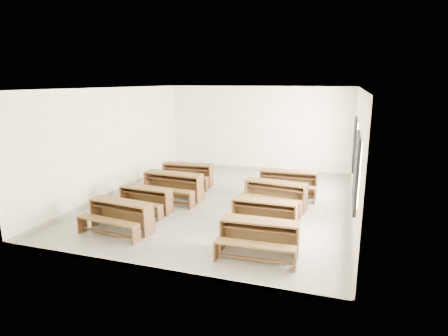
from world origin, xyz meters
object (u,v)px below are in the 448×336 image
(desk_set_2, at_px, (173,184))
(desk_set_7, at_px, (288,181))
(desk_set_6, at_px, (275,193))
(desk_set_0, at_px, (120,214))
(desk_set_3, at_px, (187,173))
(desk_set_4, at_px, (259,235))
(desk_set_1, at_px, (145,198))
(desk_set_5, at_px, (264,212))

(desk_set_2, bearing_deg, desk_set_7, 28.21)
(desk_set_6, relative_size, desk_set_7, 1.02)
(desk_set_0, height_order, desk_set_3, desk_set_3)
(desk_set_2, bearing_deg, desk_set_0, -89.45)
(desk_set_0, height_order, desk_set_4, same)
(desk_set_6, bearing_deg, desk_set_7, 90.52)
(desk_set_3, distance_m, desk_set_6, 3.47)
(desk_set_2, xyz_separation_m, desk_set_3, (-0.20, 1.52, -0.03))
(desk_set_3, bearing_deg, desk_set_6, -27.66)
(desk_set_4, bearing_deg, desk_set_3, 126.61)
(desk_set_1, relative_size, desk_set_4, 0.94)
(desk_set_2, distance_m, desk_set_6, 2.98)
(desk_set_1, relative_size, desk_set_3, 0.88)
(desk_set_7, bearing_deg, desk_set_1, -143.78)
(desk_set_3, xyz_separation_m, desk_set_7, (3.33, -0.08, 0.01))
(desk_set_1, bearing_deg, desk_set_3, 93.51)
(desk_set_0, distance_m, desk_set_3, 4.01)
(desk_set_0, distance_m, desk_set_5, 3.33)
(desk_set_4, bearing_deg, desk_set_7, 88.59)
(desk_set_3, distance_m, desk_set_7, 3.33)
(desk_set_5, distance_m, desk_set_7, 2.78)
(desk_set_4, bearing_deg, desk_set_0, 174.28)
(desk_set_2, relative_size, desk_set_4, 1.14)
(desk_set_6, xyz_separation_m, desk_set_7, (0.15, 1.31, 0.01))
(desk_set_0, distance_m, desk_set_4, 3.32)
(desk_set_4, xyz_separation_m, desk_set_6, (-0.20, 2.82, 0.03))
(desk_set_2, xyz_separation_m, desk_set_6, (2.98, 0.13, -0.02))
(desk_set_5, height_order, desk_set_7, desk_set_7)
(desk_set_1, xyz_separation_m, desk_set_7, (3.37, 2.61, 0.07))
(desk_set_1, xyz_separation_m, desk_set_6, (3.22, 1.30, 0.06))
(desk_set_0, bearing_deg, desk_set_7, 56.97)
(desk_set_2, bearing_deg, desk_set_3, 100.93)
(desk_set_1, xyz_separation_m, desk_set_3, (0.04, 2.68, 0.05))
(desk_set_5, relative_size, desk_set_7, 0.88)
(desk_set_1, height_order, desk_set_7, desk_set_7)
(desk_set_1, relative_size, desk_set_6, 0.85)
(desk_set_2, xyz_separation_m, desk_set_4, (3.19, -2.69, -0.05))
(desk_set_2, distance_m, desk_set_4, 4.17)
(desk_set_0, xyz_separation_m, desk_set_6, (3.11, 2.62, 0.03))
(desk_set_0, height_order, desk_set_2, desk_set_2)
(desk_set_4, relative_size, desk_set_5, 1.05)
(desk_set_0, bearing_deg, desk_set_6, 46.75)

